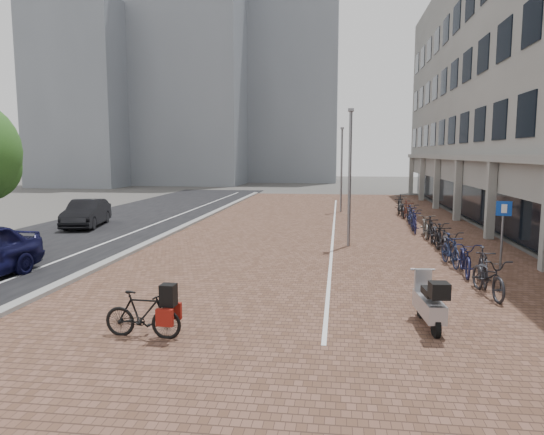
{
  "coord_description": "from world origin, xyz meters",
  "views": [
    {
      "loc": [
        2.44,
        -12.11,
        3.63
      ],
      "look_at": [
        0.0,
        6.0,
        1.3
      ],
      "focal_mm": 33.04,
      "sensor_mm": 36.0,
      "label": 1
    }
  ],
  "objects_px": {
    "scooter_back": "(429,301)",
    "car_dark": "(86,213)",
    "parking_sign": "(503,225)",
    "hero_bike": "(143,314)"
  },
  "relations": [
    {
      "from": "scooter_back",
      "to": "car_dark",
      "type": "bearing_deg",
      "value": 133.57
    },
    {
      "from": "car_dark",
      "to": "parking_sign",
      "type": "height_order",
      "value": "parking_sign"
    },
    {
      "from": "scooter_back",
      "to": "hero_bike",
      "type": "bearing_deg",
      "value": -171.36
    },
    {
      "from": "car_dark",
      "to": "scooter_back",
      "type": "distance_m",
      "value": 19.26
    },
    {
      "from": "car_dark",
      "to": "hero_bike",
      "type": "bearing_deg",
      "value": -70.26
    },
    {
      "from": "car_dark",
      "to": "parking_sign",
      "type": "relative_size",
      "value": 1.9
    },
    {
      "from": "scooter_back",
      "to": "parking_sign",
      "type": "height_order",
      "value": "parking_sign"
    },
    {
      "from": "car_dark",
      "to": "hero_bike",
      "type": "relative_size",
      "value": 2.57
    },
    {
      "from": "hero_bike",
      "to": "scooter_back",
      "type": "bearing_deg",
      "value": -73.76
    },
    {
      "from": "car_dark",
      "to": "scooter_back",
      "type": "relative_size",
      "value": 2.46
    }
  ]
}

